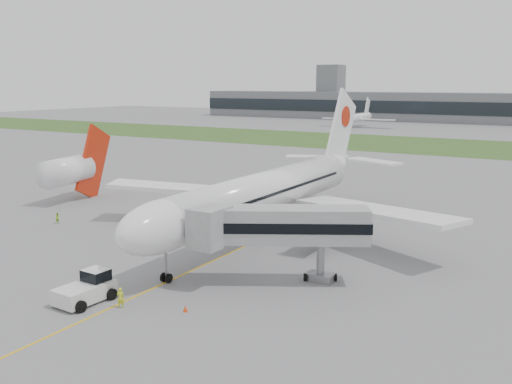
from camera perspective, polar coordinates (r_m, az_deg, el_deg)
The scene contains 14 objects.
ground at distance 67.06m, azimuth -0.74°, elevation -5.26°, with size 600.00×600.00×0.00m, color slate.
apron_markings at distance 63.03m, azimuth -3.12°, elevation -6.34°, with size 70.00×70.00×0.04m, color gold, non-canonical shape.
grass_strip at distance 179.13m, azimuth 19.75°, elevation 4.26°, with size 600.00×50.00×0.02m, color #324C1C.
terminal_building at distance 287.05m, azimuth 24.15°, elevation 7.61°, with size 320.00×22.30×14.00m.
control_tower at distance 313.01m, azimuth 7.42°, elevation 7.36°, with size 12.00×12.00×56.00m, color gray, non-canonical shape.
airliner at distance 69.84m, azimuth 1.33°, elevation 0.17°, with size 48.13×53.95×17.88m.
pushback_tug at distance 52.05m, azimuth -16.49°, elevation -9.18°, with size 3.62×5.16×2.57m.
jet_bridge at distance 53.00m, azimuth 2.03°, elevation -3.43°, with size 15.12×11.43×7.49m.
safety_cone_left at distance 54.65m, azimuth -15.69°, elevation -9.18°, with size 0.40×0.40×0.54m, color #F0380C.
safety_cone_right at distance 48.42m, azimuth -7.08°, elevation -11.49°, with size 0.40×0.40×0.55m, color #F0380C.
ground_crew_near at distance 50.00m, azimuth -13.39°, elevation -10.23°, with size 0.64×0.42×1.76m, color yellow.
ground_crew_far at distance 81.07m, azimuth -19.19°, elevation -2.48°, with size 0.74×0.58×1.52m, color #9DE826.
neighbor_aircraft at distance 95.23m, azimuth -18.05°, elevation 2.12°, with size 6.19×15.74×12.70m.
distant_aircraft_left at distance 247.73m, azimuth 10.13°, elevation 6.39°, with size 31.33×27.64×11.98m, color white, non-canonical shape.
Camera 1 is at (33.61, -54.96, 18.63)m, focal length 40.00 mm.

